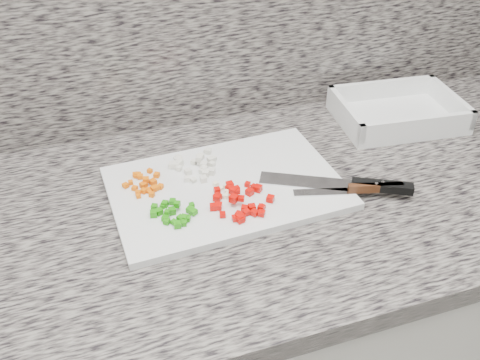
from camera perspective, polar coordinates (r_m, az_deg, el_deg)
name	(u,v)px	position (r m, az deg, el deg)	size (l,w,h in m)	color
countertop	(202,214)	(0.97, -4.08, -3.63)	(3.96, 0.64, 0.04)	slate
cutting_board	(226,188)	(0.99, -1.47, -0.83)	(0.42, 0.28, 0.01)	silver
carrot_pile	(145,184)	(0.99, -10.05, -0.41)	(0.07, 0.09, 0.02)	#E05E04
onion_pile	(195,165)	(1.03, -4.85, 1.62)	(0.10, 0.10, 0.02)	silver
green_pepper_pile	(174,213)	(0.92, -7.06, -3.56)	(0.08, 0.08, 0.02)	#1E7E0B
red_pepper_pile	(239,201)	(0.93, -0.11, -2.24)	(0.12, 0.11, 0.02)	#C30702
garlic_pile	(225,190)	(0.96, -1.57, -1.04)	(0.03, 0.05, 0.01)	#F7E9BF
chef_knife	(355,185)	(1.00, 12.21, -0.49)	(0.26, 0.16, 0.02)	silver
paring_knife	(362,189)	(0.99, 12.86, -0.93)	(0.20, 0.07, 0.02)	silver
tray	(397,113)	(1.25, 16.43, 6.85)	(0.28, 0.22, 0.05)	silver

